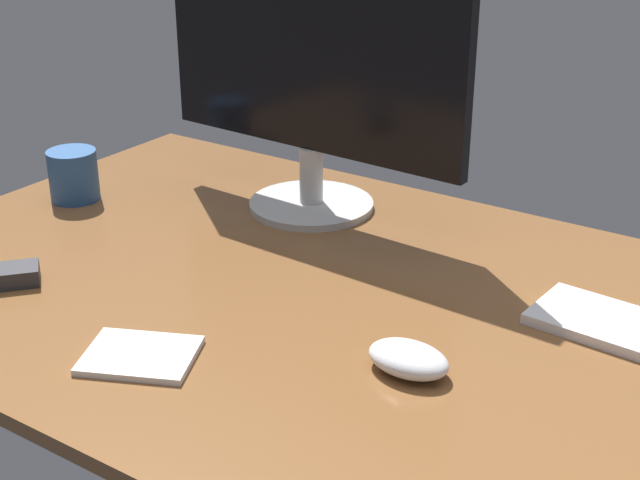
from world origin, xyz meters
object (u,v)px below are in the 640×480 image
at_px(coffee_mug, 73,175).
at_px(notepad, 140,356).
at_px(monitor, 311,73).
at_px(computer_mouse, 408,359).

bearing_deg(coffee_mug, notepad, -34.84).
height_order(monitor, notepad, monitor).
bearing_deg(monitor, coffee_mug, -149.13).
bearing_deg(notepad, coffee_mug, 145.16).
xyz_separation_m(monitor, notepad, (0.10, -0.50, -0.22)).
relative_size(coffee_mug, notepad, 0.66).
xyz_separation_m(coffee_mug, notepad, (0.45, -0.31, -0.04)).
bearing_deg(monitor, computer_mouse, -40.23).
xyz_separation_m(computer_mouse, coffee_mug, (-0.73, 0.16, 0.03)).
height_order(monitor, coffee_mug, monitor).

